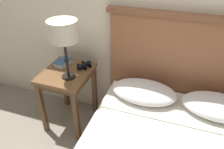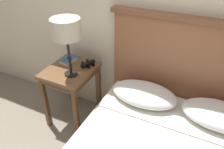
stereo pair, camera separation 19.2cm
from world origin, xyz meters
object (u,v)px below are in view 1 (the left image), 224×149
Objects in this scene: book_on_nightstand at (63,63)px; nightstand at (67,80)px; table_lamp at (63,32)px; binoculars_pair at (84,65)px.

nightstand is at bearing -49.47° from book_on_nightstand.
table_lamp is at bearing -48.45° from book_on_nightstand.
nightstand is 3.26× the size of book_on_nightstand.
nightstand is at bearing -134.51° from binoculars_pair.
nightstand is at bearing 133.04° from table_lamp.
binoculars_pair is at bearing 73.84° from table_lamp.
nightstand is 3.97× the size of binoculars_pair.
table_lamp is 0.50m from book_on_nightstand.
table_lamp is at bearing -46.96° from nightstand.
table_lamp reaches higher than nightstand.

